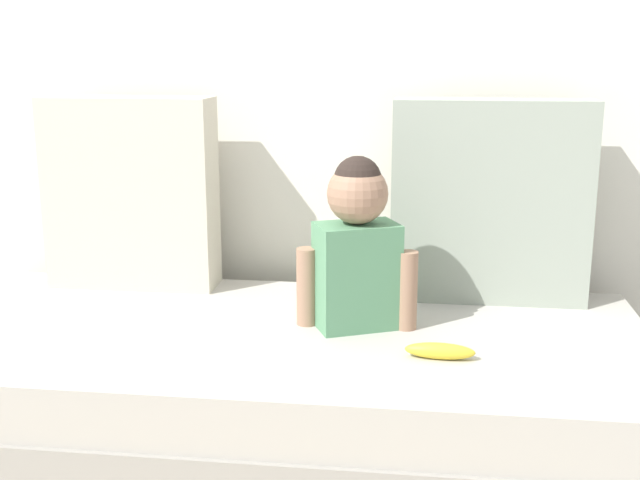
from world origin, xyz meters
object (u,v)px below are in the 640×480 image
couch (287,400)px  throw_pillow_left (131,193)px  banana (440,351)px  toddler (357,243)px  throw_pillow_right (490,201)px

couch → throw_pillow_left: size_ratio=3.37×
couch → banana: banana is taller
couch → toddler: (0.18, 0.05, 0.43)m
couch → throw_pillow_left: bearing=146.8°
couch → toddler: 0.47m
throw_pillow_right → banana: size_ratio=3.48×
throw_pillow_right → throw_pillow_left: bearing=180.0°
couch → banana: bearing=-20.5°
throw_pillow_right → couch: bearing=-146.8°
throw_pillow_left → throw_pillow_right: 1.09m
couch → banana: 0.49m
throw_pillow_right → banana: (-0.14, -0.51, -0.28)m
throw_pillow_right → toddler: throw_pillow_right is taller
banana → toddler: bearing=137.1°
couch → toddler: bearing=16.6°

